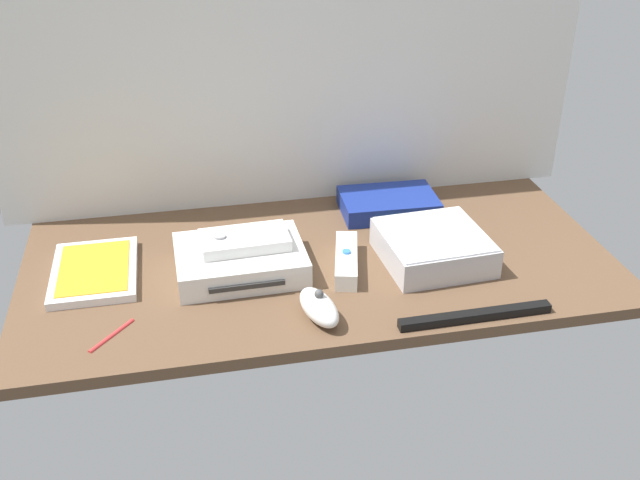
# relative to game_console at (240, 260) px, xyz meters

# --- Properties ---
(ground_plane) EXTENTS (1.00, 0.48, 0.02)m
(ground_plane) POSITION_rel_game_console_xyz_m (0.14, 0.01, -0.03)
(ground_plane) COLOR brown
(ground_plane) RESTS_ON ground
(back_wall) EXTENTS (1.10, 0.01, 0.64)m
(back_wall) POSITION_rel_game_console_xyz_m (0.14, 0.25, 0.30)
(back_wall) COLOR silver
(back_wall) RESTS_ON ground
(game_console) EXTENTS (0.21, 0.17, 0.04)m
(game_console) POSITION_rel_game_console_xyz_m (0.00, 0.00, 0.00)
(game_console) COLOR white
(game_console) RESTS_ON ground_plane
(mini_computer) EXTENTS (0.18, 0.18, 0.05)m
(mini_computer) POSITION_rel_game_console_xyz_m (0.32, -0.03, 0.00)
(mini_computer) COLOR silver
(mini_computer) RESTS_ON ground_plane
(game_case) EXTENTS (0.14, 0.19, 0.02)m
(game_case) POSITION_rel_game_console_xyz_m (-0.24, 0.04, -0.01)
(game_case) COLOR white
(game_case) RESTS_ON ground_plane
(network_router) EXTENTS (0.18, 0.13, 0.03)m
(network_router) POSITION_rel_game_console_xyz_m (0.30, 0.16, -0.00)
(network_router) COLOR navy
(network_router) RESTS_ON ground_plane
(remote_wand) EXTENTS (0.07, 0.15, 0.03)m
(remote_wand) POSITION_rel_game_console_xyz_m (0.17, -0.02, -0.01)
(remote_wand) COLOR white
(remote_wand) RESTS_ON ground_plane
(remote_nunchuk) EXTENTS (0.07, 0.11, 0.05)m
(remote_nunchuk) POSITION_rel_game_console_xyz_m (0.10, -0.16, -0.00)
(remote_nunchuk) COLOR white
(remote_nunchuk) RESTS_ON ground_plane
(remote_classic_pad) EXTENTS (0.15, 0.09, 0.02)m
(remote_classic_pad) POSITION_rel_game_console_xyz_m (0.01, 0.01, 0.03)
(remote_classic_pad) COLOR white
(remote_classic_pad) RESTS_ON game_console
(sensor_bar) EXTENTS (0.24, 0.02, 0.01)m
(sensor_bar) POSITION_rel_game_console_xyz_m (0.33, -0.21, -0.01)
(sensor_bar) COLOR black
(sensor_bar) RESTS_ON ground_plane
(stylus_pen) EXTENTS (0.06, 0.07, 0.01)m
(stylus_pen) POSITION_rel_game_console_xyz_m (-0.20, -0.14, -0.02)
(stylus_pen) COLOR red
(stylus_pen) RESTS_ON ground_plane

